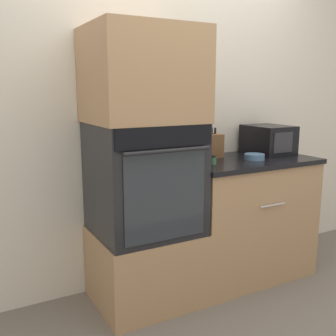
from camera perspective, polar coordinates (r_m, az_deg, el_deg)
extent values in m
plane|color=#6B6056|center=(2.82, 6.14, -19.40)|extent=(12.00, 12.00, 0.00)
cube|color=beige|center=(2.97, -0.34, 7.67)|extent=(8.00, 0.05, 2.50)
cube|color=#A87F56|center=(2.78, -3.33, -13.95)|extent=(0.68, 0.60, 0.50)
cube|color=black|center=(2.58, -3.49, -1.48)|extent=(0.65, 0.59, 0.73)
cube|color=black|center=(2.27, -0.34, 4.53)|extent=(0.63, 0.01, 0.12)
cube|color=orange|center=(2.26, -0.30, 4.52)|extent=(0.09, 0.00, 0.03)
cube|color=#282D33|center=(2.33, -0.33, -4.15)|extent=(0.54, 0.01, 0.55)
cylinder|color=black|center=(2.25, 0.04, 2.50)|extent=(0.56, 0.02, 0.02)
cube|color=#A87F56|center=(2.52, -3.67, 13.25)|extent=(0.68, 0.60, 0.58)
cube|color=#A87F56|center=(3.14, 10.84, -7.33)|extent=(1.01, 0.60, 0.89)
cube|color=black|center=(3.02, 11.17, 1.06)|extent=(1.03, 0.63, 0.03)
cylinder|color=#B7B7BC|center=(2.86, 14.97, -5.23)|extent=(0.22, 0.01, 0.01)
cube|color=black|center=(3.26, 14.32, 4.00)|extent=(0.30, 0.36, 0.23)
cube|color=#28282B|center=(3.11, 16.38, 3.57)|extent=(0.19, 0.01, 0.16)
cube|color=brown|center=(3.04, 6.34, 3.29)|extent=(0.12, 0.16, 0.18)
cylinder|color=black|center=(3.01, 5.91, 5.35)|extent=(0.02, 0.02, 0.04)
cylinder|color=black|center=(3.03, 6.39, 5.37)|extent=(0.02, 0.02, 0.04)
cylinder|color=black|center=(3.04, 6.86, 5.40)|extent=(0.02, 0.02, 0.04)
cylinder|color=#517599|center=(2.98, 12.44, 1.61)|extent=(0.15, 0.15, 0.04)
cylinder|color=#427047|center=(2.74, 6.50, 1.05)|extent=(0.05, 0.05, 0.05)
cylinder|color=black|center=(2.73, 6.51, 1.71)|extent=(0.05, 0.05, 0.01)
cylinder|color=#427047|center=(2.89, 3.76, 1.94)|extent=(0.04, 0.04, 0.08)
cylinder|color=#B7B7BC|center=(2.88, 3.78, 2.94)|extent=(0.04, 0.04, 0.02)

